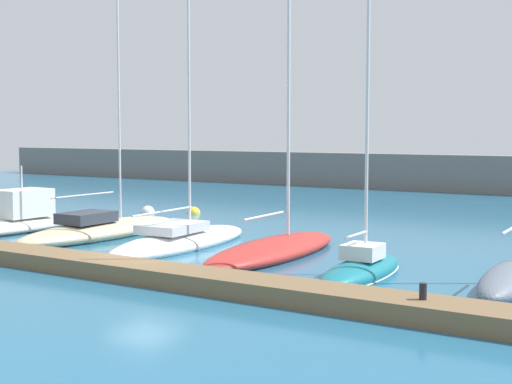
% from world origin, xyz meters
% --- Properties ---
extents(ground_plane, '(120.00, 120.00, 0.00)m').
position_xyz_m(ground_plane, '(0.00, 0.00, 0.00)').
color(ground_plane, '#236084').
extents(dock_pier, '(31.57, 1.73, 0.56)m').
position_xyz_m(dock_pier, '(0.00, -1.65, 0.28)').
color(dock_pier, brown).
rests_on(dock_pier, ground_plane).
extents(breakwater_seawall, '(108.00, 3.13, 3.06)m').
position_xyz_m(breakwater_seawall, '(0.00, 40.24, 1.53)').
color(breakwater_seawall, slate).
rests_on(breakwater_seawall, ground_plane).
extents(motorboat_ivory_nearest, '(2.60, 7.80, 3.51)m').
position_xyz_m(motorboat_ivory_nearest, '(-12.13, 4.09, 0.53)').
color(motorboat_ivory_nearest, silver).
rests_on(motorboat_ivory_nearest, ground_plane).
extents(sailboat_sand_second, '(3.06, 10.14, 17.98)m').
position_xyz_m(sailboat_sand_second, '(-7.11, 4.99, 0.38)').
color(sailboat_sand_second, beige).
rests_on(sailboat_sand_second, ground_plane).
extents(sailboat_white_third, '(3.48, 9.73, 16.13)m').
position_xyz_m(sailboat_white_third, '(-2.04, 4.69, 0.29)').
color(sailboat_white_third, white).
rests_on(sailboat_white_third, ground_plane).
extents(sailboat_red_fourth, '(3.22, 9.82, 19.26)m').
position_xyz_m(sailboat_red_fourth, '(2.57, 4.88, 0.35)').
color(sailboat_red_fourth, '#B72D28').
rests_on(sailboat_red_fourth, ground_plane).
extents(sailboat_teal_fifth, '(2.08, 6.18, 13.45)m').
position_xyz_m(sailboat_teal_fifth, '(7.31, 2.89, 0.31)').
color(sailboat_teal_fifth, '#19707F').
rests_on(sailboat_teal_fifth, ground_plane).
extents(mooring_buoy_white, '(0.86, 0.86, 0.86)m').
position_xyz_m(mooring_buoy_white, '(-12.12, 14.04, 0.00)').
color(mooring_buoy_white, white).
rests_on(mooring_buoy_white, ground_plane).
extents(mooring_buoy_yellow, '(0.83, 0.83, 0.83)m').
position_xyz_m(mooring_buoy_yellow, '(-9.48, 15.22, 0.00)').
color(mooring_buoy_yellow, yellow).
rests_on(mooring_buoy_yellow, ground_plane).
extents(dock_bollard, '(0.20, 0.20, 0.44)m').
position_xyz_m(dock_bollard, '(11.16, -1.65, 0.78)').
color(dock_bollard, black).
rests_on(dock_bollard, dock_pier).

